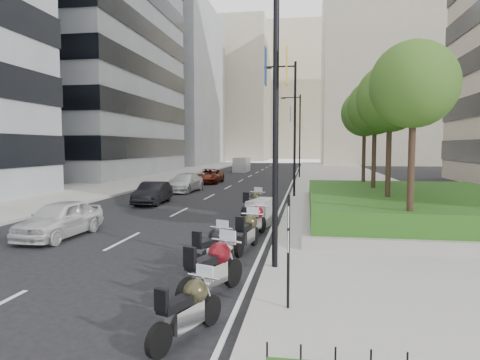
% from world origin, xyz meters
% --- Properties ---
extents(ground, '(160.00, 160.00, 0.00)m').
position_xyz_m(ground, '(0.00, 0.00, 0.00)').
color(ground, black).
rests_on(ground, ground).
extents(sidewalk_right, '(10.00, 100.00, 0.15)m').
position_xyz_m(sidewalk_right, '(9.00, 30.00, 0.07)').
color(sidewalk_right, '#9E9B93').
rests_on(sidewalk_right, ground).
extents(sidewalk_left, '(8.00, 100.00, 0.15)m').
position_xyz_m(sidewalk_left, '(-12.00, 30.00, 0.07)').
color(sidewalk_left, '#9E9B93').
rests_on(sidewalk_left, ground).
extents(lane_edge, '(0.12, 100.00, 0.01)m').
position_xyz_m(lane_edge, '(3.70, 30.00, 0.01)').
color(lane_edge, silver).
rests_on(lane_edge, ground).
extents(lane_centre, '(0.12, 100.00, 0.01)m').
position_xyz_m(lane_centre, '(-1.50, 30.00, 0.01)').
color(lane_centre, silver).
rests_on(lane_centre, ground).
extents(building_grey_mid, '(22.00, 26.00, 40.00)m').
position_xyz_m(building_grey_mid, '(-24.00, 38.00, 20.00)').
color(building_grey_mid, gray).
rests_on(building_grey_mid, ground).
extents(building_grey_far, '(22.00, 26.00, 30.00)m').
position_xyz_m(building_grey_far, '(-24.00, 70.00, 15.00)').
color(building_grey_far, gray).
rests_on(building_grey_far, ground).
extents(building_cream_right, '(28.00, 24.00, 36.00)m').
position_xyz_m(building_cream_right, '(22.00, 80.00, 18.00)').
color(building_cream_right, '#B7AD93').
rests_on(building_cream_right, ground).
extents(building_cream_left, '(26.00, 24.00, 34.00)m').
position_xyz_m(building_cream_left, '(-18.00, 100.00, 17.00)').
color(building_cream_left, '#B7AD93').
rests_on(building_cream_left, ground).
extents(building_cream_centre, '(30.00, 24.00, 38.00)m').
position_xyz_m(building_cream_centre, '(2.00, 120.00, 19.00)').
color(building_cream_centre, '#B7AD93').
rests_on(building_cream_centre, ground).
extents(planter, '(10.00, 14.00, 0.40)m').
position_xyz_m(planter, '(10.00, 10.00, 0.35)').
color(planter, gray).
rests_on(planter, sidewalk_right).
extents(hedge, '(9.40, 13.40, 0.80)m').
position_xyz_m(hedge, '(10.00, 10.00, 0.95)').
color(hedge, '#174614').
rests_on(hedge, planter).
extents(tree_0, '(2.80, 2.80, 6.30)m').
position_xyz_m(tree_0, '(8.50, 4.00, 5.42)').
color(tree_0, '#332319').
rests_on(tree_0, planter).
extents(tree_1, '(2.80, 2.80, 6.30)m').
position_xyz_m(tree_1, '(8.50, 8.00, 5.42)').
color(tree_1, '#332319').
rests_on(tree_1, planter).
extents(tree_2, '(2.80, 2.80, 6.30)m').
position_xyz_m(tree_2, '(8.50, 12.00, 5.42)').
color(tree_2, '#332319').
rests_on(tree_2, planter).
extents(tree_3, '(2.80, 2.80, 6.30)m').
position_xyz_m(tree_3, '(8.50, 16.00, 5.42)').
color(tree_3, '#332319').
rests_on(tree_3, planter).
extents(lamp_post_0, '(2.34, 0.45, 9.00)m').
position_xyz_m(lamp_post_0, '(4.14, 1.00, 5.07)').
color(lamp_post_0, black).
rests_on(lamp_post_0, ground).
extents(lamp_post_1, '(2.34, 0.45, 9.00)m').
position_xyz_m(lamp_post_1, '(4.14, 18.00, 5.07)').
color(lamp_post_1, black).
rests_on(lamp_post_1, ground).
extents(lamp_post_2, '(2.34, 0.45, 9.00)m').
position_xyz_m(lamp_post_2, '(4.14, 36.00, 5.07)').
color(lamp_post_2, black).
rests_on(lamp_post_2, ground).
extents(parking_sign, '(0.06, 0.32, 2.50)m').
position_xyz_m(parking_sign, '(4.80, -2.00, 1.46)').
color(parking_sign, black).
rests_on(parking_sign, ground).
extents(motorcycle_0, '(0.95, 2.00, 1.04)m').
position_xyz_m(motorcycle_0, '(3.08, -3.39, 0.56)').
color(motorcycle_0, black).
rests_on(motorcycle_0, ground).
extents(motorcycle_1, '(1.16, 2.34, 1.23)m').
position_xyz_m(motorcycle_1, '(3.04, -1.18, 0.66)').
color(motorcycle_1, black).
rests_on(motorcycle_1, ground).
extents(motorcycle_2, '(0.98, 2.13, 1.10)m').
position_xyz_m(motorcycle_2, '(2.52, 1.07, 0.59)').
color(motorcycle_2, black).
rests_on(motorcycle_2, ground).
extents(motorcycle_3, '(0.78, 2.34, 1.17)m').
position_xyz_m(motorcycle_3, '(3.22, 3.28, 0.63)').
color(motorcycle_3, black).
rests_on(motorcycle_3, ground).
extents(motorcycle_4, '(0.88, 2.27, 1.15)m').
position_xyz_m(motorcycle_4, '(3.18, 5.52, 0.61)').
color(motorcycle_4, black).
rests_on(motorcycle_4, ground).
extents(motorcycle_5, '(1.21, 2.04, 1.16)m').
position_xyz_m(motorcycle_5, '(3.20, 7.75, 0.58)').
color(motorcycle_5, black).
rests_on(motorcycle_5, ground).
extents(motorcycle_6, '(1.00, 2.37, 1.21)m').
position_xyz_m(motorcycle_6, '(2.56, 9.96, 0.65)').
color(motorcycle_6, black).
rests_on(motorcycle_6, ground).
extents(car_a, '(1.86, 4.20, 1.41)m').
position_xyz_m(car_a, '(-4.14, 4.23, 0.70)').
color(car_a, silver).
rests_on(car_a, ground).
extents(car_b, '(1.59, 4.08, 1.32)m').
position_xyz_m(car_b, '(-4.05, 13.87, 0.66)').
color(car_b, black).
rests_on(car_b, ground).
extents(car_c, '(2.32, 4.88, 1.37)m').
position_xyz_m(car_c, '(-4.15, 20.99, 0.69)').
color(car_c, silver).
rests_on(car_c, ground).
extents(car_d, '(2.31, 4.89, 1.35)m').
position_xyz_m(car_d, '(-4.07, 28.82, 0.67)').
color(car_d, '#61190B').
rests_on(car_d, ground).
extents(delivery_van, '(1.79, 4.69, 1.97)m').
position_xyz_m(delivery_van, '(-3.76, 47.06, 0.92)').
color(delivery_van, '#B2B2B4').
rests_on(delivery_van, ground).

